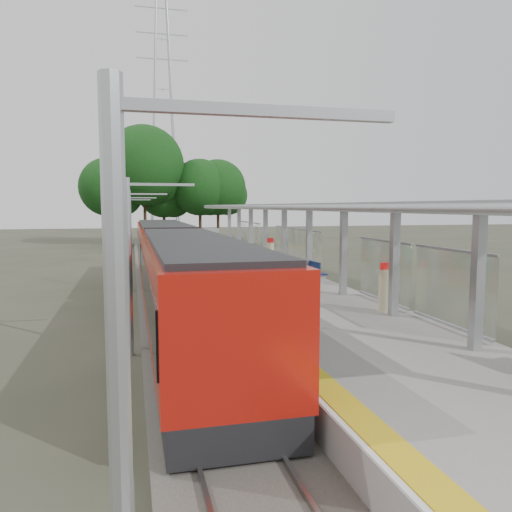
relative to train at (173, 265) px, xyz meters
The scene contains 15 objects.
ground 13.94m from the train, 70.95° to the right, with size 200.00×200.00×0.00m, color #474438.
trackbed 7.23m from the train, 90.01° to the left, with size 3.00×70.00×0.24m, color #59544C.
platform 8.44m from the train, 57.15° to the left, with size 6.00×50.00×1.00m, color gray.
tactile_strip 7.31m from the train, 74.37° to the left, with size 0.60×50.00×0.02m, color yellow.
end_fence 32.24m from the train, 81.98° to the left, with size 6.00×0.10×1.20m, color #9EA0A5.
train is the anchor object (origin of this frame).
canopy 7.20m from the train, 27.32° to the left, with size 3.27×38.00×3.66m.
pylon 62.42m from the train, 86.66° to the left, with size 8.00×4.00×38.00m, color #9EA0A5, non-canonical shape.
tree_cluster 40.86m from the train, 87.10° to the left, with size 20.08×10.65×14.13m.
catenary_masts 6.27m from the train, 106.04° to the left, with size 2.08×48.16×5.40m.
bench_mid 6.67m from the train, ahead, with size 0.51×1.46×0.98m.
bench_far 22.12m from the train, 71.71° to the left, with size 0.69×1.38×0.90m.
info_pillar_near 9.14m from the train, 44.61° to the right, with size 0.38×0.38×1.67m.
info_pillar_far 7.55m from the train, 40.97° to the left, with size 0.41×0.41×1.81m.
litter_bin 6.92m from the train, 13.74° to the left, with size 0.45×0.45×0.92m, color #9EA0A5.
Camera 1 is at (-6.19, -8.41, 4.54)m, focal length 35.00 mm.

